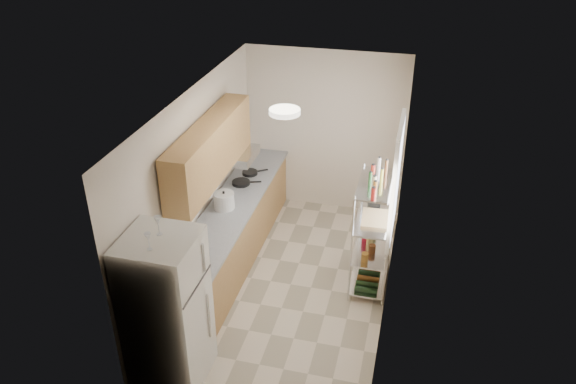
# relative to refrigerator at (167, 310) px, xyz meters

# --- Properties ---
(room) EXTENTS (2.52, 4.42, 2.62)m
(room) POSITION_rel_refrigerator_xyz_m (0.87, 1.79, 0.42)
(room) COLOR beige
(room) RESTS_ON ground
(counter_run) EXTENTS (0.63, 3.51, 0.90)m
(counter_run) POSITION_rel_refrigerator_xyz_m (-0.05, 2.23, -0.43)
(counter_run) COLOR #A77D47
(counter_run) RESTS_ON ground
(upper_cabinets) EXTENTS (0.33, 2.20, 0.72)m
(upper_cabinets) POSITION_rel_refrigerator_xyz_m (-0.18, 1.89, 0.93)
(upper_cabinets) COLOR #A77D47
(upper_cabinets) RESTS_ON room
(range_hood) EXTENTS (0.50, 0.60, 0.12)m
(range_hood) POSITION_rel_refrigerator_xyz_m (-0.13, 2.69, 0.51)
(range_hood) COLOR #B7BABC
(range_hood) RESTS_ON room
(window) EXTENTS (0.06, 1.00, 1.46)m
(window) POSITION_rel_refrigerator_xyz_m (2.10, 2.14, 0.67)
(window) COLOR white
(window) RESTS_ON room
(bakers_rack) EXTENTS (0.45, 0.90, 1.73)m
(bakers_rack) POSITION_rel_refrigerator_xyz_m (1.88, 2.09, 0.23)
(bakers_rack) COLOR silver
(bakers_rack) RESTS_ON ground
(ceiling_dome) EXTENTS (0.34, 0.34, 0.05)m
(ceiling_dome) POSITION_rel_refrigerator_xyz_m (0.87, 1.49, 1.69)
(ceiling_dome) COLOR white
(ceiling_dome) RESTS_ON room
(refrigerator) EXTENTS (0.73, 0.73, 1.76)m
(refrigerator) POSITION_rel_refrigerator_xyz_m (0.00, 0.00, 0.00)
(refrigerator) COLOR silver
(refrigerator) RESTS_ON ground
(wine_glass_a) EXTENTS (0.06, 0.06, 0.18)m
(wine_glass_a) POSITION_rel_refrigerator_xyz_m (0.01, -0.17, 0.97)
(wine_glass_a) COLOR silver
(wine_glass_a) RESTS_ON refrigerator
(wine_glass_b) EXTENTS (0.07, 0.07, 0.20)m
(wine_glass_b) POSITION_rel_refrigerator_xyz_m (-0.01, 0.08, 0.98)
(wine_glass_b) COLOR silver
(wine_glass_b) RESTS_ON refrigerator
(rice_cooker) EXTENTS (0.28, 0.28, 0.22)m
(rice_cooker) POSITION_rel_refrigerator_xyz_m (-0.11, 2.05, 0.13)
(rice_cooker) COLOR silver
(rice_cooker) RESTS_ON counter_run
(frying_pan_large) EXTENTS (0.33, 0.33, 0.04)m
(frying_pan_large) POSITION_rel_refrigerator_xyz_m (-0.11, 2.75, 0.04)
(frying_pan_large) COLOR black
(frying_pan_large) RESTS_ON counter_run
(frying_pan_small) EXTENTS (0.32, 0.32, 0.05)m
(frying_pan_small) POSITION_rel_refrigerator_xyz_m (-0.08, 3.08, 0.04)
(frying_pan_small) COLOR black
(frying_pan_small) RESTS_ON counter_run
(cutting_board) EXTENTS (0.38, 0.48, 0.03)m
(cutting_board) POSITION_rel_refrigerator_xyz_m (1.90, 2.07, 0.15)
(cutting_board) COLOR tan
(cutting_board) RESTS_ON bakers_rack
(espresso_machine) EXTENTS (0.18, 0.25, 0.26)m
(espresso_machine) POSITION_rel_refrigerator_xyz_m (1.83, 2.42, 0.26)
(espresso_machine) COLOR black
(espresso_machine) RESTS_ON bakers_rack
(storage_bag) EXTENTS (0.11, 0.15, 0.17)m
(storage_bag) POSITION_rel_refrigerator_xyz_m (1.79, 2.28, -0.23)
(storage_bag) COLOR maroon
(storage_bag) RESTS_ON bakers_rack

